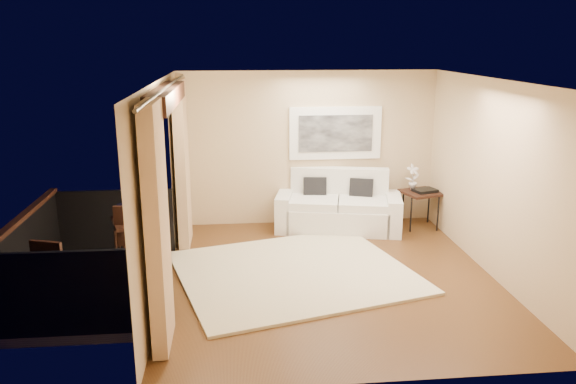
{
  "coord_description": "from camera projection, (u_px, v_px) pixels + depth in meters",
  "views": [
    {
      "loc": [
        -1.31,
        -7.14,
        3.21
      ],
      "look_at": [
        -0.53,
        0.73,
        1.05
      ],
      "focal_mm": 35.0,
      "sensor_mm": 36.0,
      "label": 1
    }
  ],
  "objects": [
    {
      "name": "candle",
      "position": [
        142.0,
        215.0,
        8.01
      ],
      "size": [
        0.06,
        0.06,
        0.07
      ],
      "primitive_type": "cylinder",
      "color": "red",
      "rests_on": "bistro_table"
    },
    {
      "name": "glass_a",
      "position": [
        143.0,
        218.0,
        7.81
      ],
      "size": [
        0.06,
        0.06,
        0.12
      ],
      "primitive_type": "cylinder",
      "color": "silver",
      "rests_on": "bistro_table"
    },
    {
      "name": "side_table",
      "position": [
        421.0,
        195.0,
        9.77
      ],
      "size": [
        0.73,
        0.73,
        0.65
      ],
      "rotation": [
        0.0,
        0.0,
        0.28
      ],
      "color": "black",
      "rests_on": "floor"
    },
    {
      "name": "curtains",
      "position": [
        172.0,
        189.0,
        7.27
      ],
      "size": [
        0.16,
        4.8,
        2.64
      ],
      "color": "#D6AE83",
      "rests_on": "ground"
    },
    {
      "name": "room_shell",
      "position": [
        165.0,
        97.0,
        6.96
      ],
      "size": [
        5.0,
        6.4,
        5.0
      ],
      "color": "white",
      "rests_on": "ground"
    },
    {
      "name": "vase",
      "position": [
        129.0,
        219.0,
        7.67
      ],
      "size": [
        0.04,
        0.04,
        0.18
      ],
      "primitive_type": "cylinder",
      "color": "silver",
      "rests_on": "bistro_table"
    },
    {
      "name": "rug",
      "position": [
        294.0,
        272.0,
        7.95
      ],
      "size": [
        3.74,
        3.46,
        0.04
      ],
      "primitive_type": "cube",
      "rotation": [
        0.0,
        0.0,
        0.27
      ],
      "color": "beige",
      "rests_on": "floor"
    },
    {
      "name": "sofa",
      "position": [
        338.0,
        208.0,
        9.79
      ],
      "size": [
        2.26,
        1.33,
        1.02
      ],
      "rotation": [
        0.0,
        0.0,
        -0.21
      ],
      "color": "white",
      "rests_on": "floor"
    },
    {
      "name": "floor",
      "position": [
        331.0,
        277.0,
        7.82
      ],
      "size": [
        5.0,
        5.0,
        0.0
      ],
      "primitive_type": "plane",
      "color": "brown",
      "rests_on": "ground"
    },
    {
      "name": "balcony",
      "position": [
        86.0,
        275.0,
        7.46
      ],
      "size": [
        1.81,
        2.6,
        1.17
      ],
      "color": "#605B56",
      "rests_on": "ground"
    },
    {
      "name": "artwork",
      "position": [
        335.0,
        133.0,
        9.81
      ],
      "size": [
        1.62,
        0.07,
        0.92
      ],
      "color": "white",
      "rests_on": "room_shell"
    },
    {
      "name": "tray",
      "position": [
        425.0,
        190.0,
        9.73
      ],
      "size": [
        0.45,
        0.38,
        0.05
      ],
      "primitive_type": "cube",
      "rotation": [
        0.0,
        0.0,
        0.3
      ],
      "color": "black",
      "rests_on": "side_table"
    },
    {
      "name": "balcony_chair_far",
      "position": [
        133.0,
        233.0,
        7.85
      ],
      "size": [
        0.46,
        0.47,
        1.01
      ],
      "rotation": [
        0.0,
        0.0,
        3.08
      ],
      "color": "black",
      "rests_on": "balcony"
    },
    {
      "name": "glass_b",
      "position": [
        147.0,
        215.0,
        7.93
      ],
      "size": [
        0.06,
        0.06,
        0.12
      ],
      "primitive_type": "cylinder",
      "color": "silver",
      "rests_on": "bistro_table"
    },
    {
      "name": "orchid",
      "position": [
        413.0,
        177.0,
        9.82
      ],
      "size": [
        0.27,
        0.21,
        0.45
      ],
      "primitive_type": "imported",
      "rotation": [
        0.0,
        0.0,
        0.23
      ],
      "color": "white",
      "rests_on": "side_table"
    },
    {
      "name": "bistro_table",
      "position": [
        137.0,
        225.0,
        7.94
      ],
      "size": [
        0.8,
        0.8,
        0.75
      ],
      "rotation": [
        0.0,
        0.0,
        0.31
      ],
      "color": "black",
      "rests_on": "balcony"
    },
    {
      "name": "balcony_chair_near",
      "position": [
        44.0,
        276.0,
        6.55
      ],
      "size": [
        0.51,
        0.51,
        0.94
      ],
      "rotation": [
        0.0,
        0.0,
        -0.32
      ],
      "color": "black",
      "rests_on": "balcony"
    },
    {
      "name": "ice_bucket",
      "position": [
        124.0,
        211.0,
        7.98
      ],
      "size": [
        0.18,
        0.18,
        0.2
      ],
      "primitive_type": "cylinder",
      "color": "silver",
      "rests_on": "bistro_table"
    }
  ]
}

